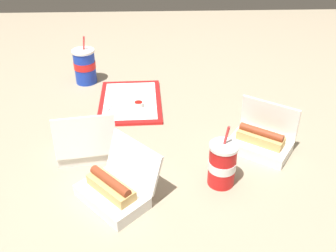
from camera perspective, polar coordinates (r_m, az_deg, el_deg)
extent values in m
plane|color=gray|center=(1.42, -0.46, -0.71)|extent=(3.20, 3.20, 0.00)
cube|color=red|center=(1.61, -5.77, 3.74)|extent=(0.38, 0.27, 0.01)
cube|color=white|center=(1.61, -5.78, 3.95)|extent=(0.33, 0.23, 0.00)
cylinder|color=white|center=(1.55, -4.51, 3.24)|extent=(0.04, 0.04, 0.02)
cylinder|color=#9E140F|center=(1.54, -4.52, 3.56)|extent=(0.03, 0.03, 0.01)
cube|color=white|center=(1.56, -4.49, 3.11)|extent=(0.11, 0.11, 0.00)
cube|color=white|center=(1.58, -8.71, 3.18)|extent=(0.11, 0.04, 0.00)
cube|color=white|center=(1.12, -8.55, -10.59)|extent=(0.24, 0.23, 0.04)
cube|color=white|center=(1.11, -5.31, -5.42)|extent=(0.18, 0.18, 0.12)
cube|color=tan|center=(1.10, -8.70, -9.23)|extent=(0.16, 0.15, 0.03)
cylinder|color=brown|center=(1.08, -8.81, -8.29)|extent=(0.13, 0.13, 0.03)
cylinder|color=yellow|center=(1.08, -8.85, -7.93)|extent=(0.10, 0.10, 0.01)
cube|color=white|center=(1.34, 13.71, -3.06)|extent=(0.22, 0.24, 0.04)
cube|color=white|center=(1.35, 15.14, 1.16)|extent=(0.13, 0.18, 0.13)
cube|color=tan|center=(1.32, 13.91, -1.80)|extent=(0.14, 0.16, 0.03)
cylinder|color=brown|center=(1.31, 14.05, -0.94)|extent=(0.11, 0.14, 0.03)
cylinder|color=yellow|center=(1.30, 14.10, -0.61)|extent=(0.08, 0.11, 0.01)
cube|color=white|center=(1.33, -12.11, -3.32)|extent=(0.17, 0.22, 0.04)
cube|color=white|center=(1.22, -12.56, -1.69)|extent=(0.05, 0.20, 0.14)
cube|color=#DBB770|center=(1.30, -12.29, -2.04)|extent=(0.09, 0.16, 0.03)
cylinder|color=brown|center=(1.29, -12.41, -1.17)|extent=(0.05, 0.15, 0.03)
cylinder|color=yellow|center=(1.29, -12.46, -0.84)|extent=(0.02, 0.13, 0.01)
cylinder|color=#1938B7|center=(1.79, -12.53, 8.71)|extent=(0.10, 0.10, 0.15)
cylinder|color=red|center=(1.79, -12.58, 9.09)|extent=(0.10, 0.10, 0.03)
cylinder|color=white|center=(1.76, -12.84, 11.08)|extent=(0.10, 0.10, 0.01)
cylinder|color=red|center=(1.76, -12.71, 12.24)|extent=(0.01, 0.02, 0.06)
cylinder|color=red|center=(1.16, 8.23, -6.00)|extent=(0.08, 0.08, 0.14)
cylinder|color=white|center=(1.15, 8.25, -5.83)|extent=(0.09, 0.09, 0.03)
cylinder|color=white|center=(1.11, 8.52, -3.08)|extent=(0.09, 0.09, 0.01)
cylinder|color=red|center=(1.10, 8.93, -1.41)|extent=(0.01, 0.02, 0.06)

